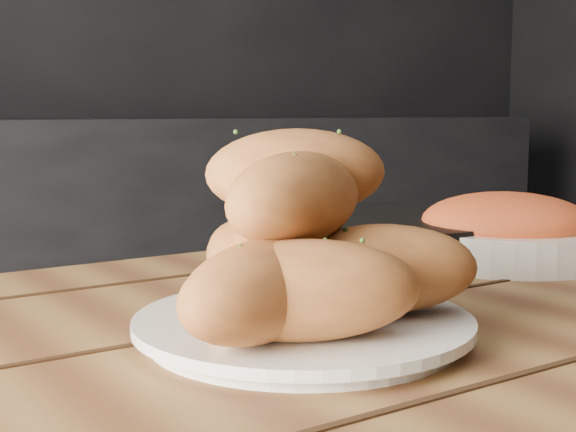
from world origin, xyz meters
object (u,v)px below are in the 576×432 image
object	(u,v)px
bowl	(506,232)
plate	(303,327)
bread_rolls	(300,246)
skillet	(380,234)

from	to	relation	value
bowl	plate	bearing A→B (deg)	-160.63
plate	bread_rolls	xyz separation A→B (m)	(-0.01, -0.01, 0.06)
bread_rolls	plate	bearing A→B (deg)	40.48
plate	bowl	world-z (taller)	bowl
bowl	skillet	bearing A→B (deg)	125.65
bread_rolls	bowl	size ratio (longest dim) A/B	1.25
bowl	bread_rolls	bearing A→B (deg)	-160.13
plate	bread_rolls	bearing A→B (deg)	-139.52
plate	skillet	world-z (taller)	skillet
skillet	bowl	size ratio (longest dim) A/B	1.97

